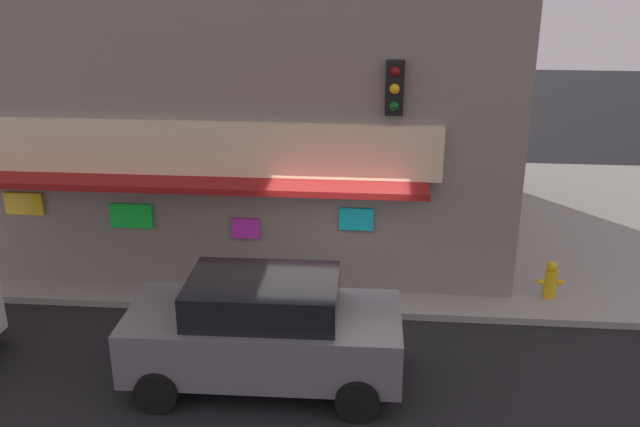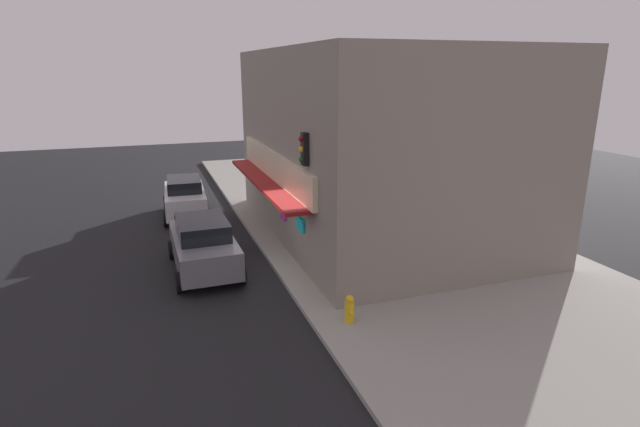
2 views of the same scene
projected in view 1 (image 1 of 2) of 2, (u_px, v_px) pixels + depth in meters
name	position (u px, v px, depth m)	size (l,w,h in m)	color
ground_plane	(336.00, 317.00, 13.00)	(61.43, 61.43, 0.00)	black
sidewalk	(350.00, 217.00, 17.77)	(40.95, 10.27, 0.14)	gray
corner_building	(233.00, 77.00, 16.57)	(12.23, 9.05, 6.90)	gray
traffic_light	(392.00, 141.00, 12.71)	(0.32, 0.58, 4.66)	black
fire_hydrant	(551.00, 280.00, 13.36)	(0.49, 0.25, 0.73)	gold
trash_can	(281.00, 247.00, 14.70)	(0.44, 0.44, 0.82)	#2D2D2D
pedestrian	(70.00, 207.00, 15.27)	(0.47, 0.60, 1.79)	black
potted_plant_by_doorway	(333.00, 237.00, 14.84)	(0.70, 0.70, 0.98)	#59595B
parked_car_grey	(264.00, 330.00, 10.79)	(4.20, 2.10, 1.74)	slate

